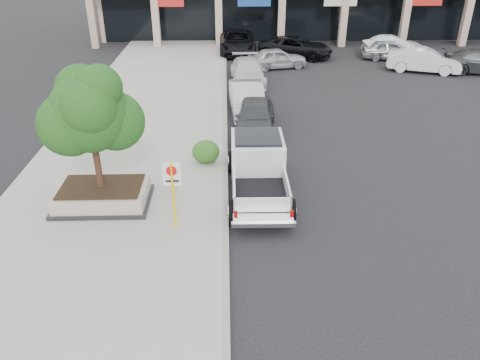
{
  "coord_description": "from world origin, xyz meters",
  "views": [
    {
      "loc": [
        -1.45,
        -11.8,
        8.48
      ],
      "look_at": [
        -1.06,
        1.5,
        1.34
      ],
      "focal_mm": 35.0,
      "sensor_mm": 36.0,
      "label": 1
    }
  ],
  "objects_px": {
    "curb_car_a": "(255,116)",
    "curb_car_d": "(237,42)",
    "curb_car_b": "(247,99)",
    "lot_car_e": "(391,50)",
    "lot_car_f": "(393,46)",
    "no_parking_sign": "(173,186)",
    "lot_car_a": "(277,58)",
    "lot_car_b": "(424,60)",
    "planter": "(103,195)",
    "pickup_truck": "(259,171)",
    "planter_tree": "(95,112)",
    "lot_car_d": "(296,47)",
    "curb_car_c": "(248,72)"
  },
  "relations": [
    {
      "from": "curb_car_a",
      "to": "curb_car_d",
      "type": "bearing_deg",
      "value": 96.94
    },
    {
      "from": "curb_car_b",
      "to": "lot_car_e",
      "type": "relative_size",
      "value": 1.13
    },
    {
      "from": "lot_car_e",
      "to": "lot_car_f",
      "type": "xyz_separation_m",
      "value": [
        0.53,
        1.01,
        0.02
      ]
    },
    {
      "from": "no_parking_sign",
      "to": "lot_car_a",
      "type": "bearing_deg",
      "value": 75.34
    },
    {
      "from": "no_parking_sign",
      "to": "lot_car_e",
      "type": "bearing_deg",
      "value": 57.95
    },
    {
      "from": "lot_car_b",
      "to": "no_parking_sign",
      "type": "bearing_deg",
      "value": 161.09
    },
    {
      "from": "planter",
      "to": "pickup_truck",
      "type": "distance_m",
      "value": 5.48
    },
    {
      "from": "planter_tree",
      "to": "pickup_truck",
      "type": "height_order",
      "value": "planter_tree"
    },
    {
      "from": "lot_car_d",
      "to": "curb_car_a",
      "type": "bearing_deg",
      "value": -174.46
    },
    {
      "from": "planter_tree",
      "to": "lot_car_d",
      "type": "relative_size",
      "value": 0.73
    },
    {
      "from": "no_parking_sign",
      "to": "lot_car_e",
      "type": "relative_size",
      "value": 0.55
    },
    {
      "from": "pickup_truck",
      "to": "curb_car_a",
      "type": "relative_size",
      "value": 1.29
    },
    {
      "from": "no_parking_sign",
      "to": "lot_car_a",
      "type": "height_order",
      "value": "no_parking_sign"
    },
    {
      "from": "curb_car_d",
      "to": "curb_car_a",
      "type": "bearing_deg",
      "value": -88.95
    },
    {
      "from": "pickup_truck",
      "to": "curb_car_c",
      "type": "relative_size",
      "value": 1.18
    },
    {
      "from": "planter_tree",
      "to": "lot_car_f",
      "type": "bearing_deg",
      "value": 51.72
    },
    {
      "from": "curb_car_d",
      "to": "lot_car_a",
      "type": "xyz_separation_m",
      "value": [
        2.62,
        -4.74,
        -0.13
      ]
    },
    {
      "from": "curb_car_a",
      "to": "lot_car_f",
      "type": "xyz_separation_m",
      "value": [
        11.28,
        14.72,
        -0.03
      ]
    },
    {
      "from": "lot_car_f",
      "to": "pickup_truck",
      "type": "bearing_deg",
      "value": 152.03
    },
    {
      "from": "curb_car_d",
      "to": "lot_car_a",
      "type": "relative_size",
      "value": 1.45
    },
    {
      "from": "pickup_truck",
      "to": "lot_car_d",
      "type": "bearing_deg",
      "value": 79.19
    },
    {
      "from": "curb_car_c",
      "to": "no_parking_sign",
      "type": "bearing_deg",
      "value": -102.47
    },
    {
      "from": "planter_tree",
      "to": "curb_car_a",
      "type": "bearing_deg",
      "value": 49.93
    },
    {
      "from": "planter",
      "to": "lot_car_a",
      "type": "relative_size",
      "value": 0.79
    },
    {
      "from": "lot_car_a",
      "to": "lot_car_b",
      "type": "bearing_deg",
      "value": -109.36
    },
    {
      "from": "lot_car_f",
      "to": "lot_car_d",
      "type": "bearing_deg",
      "value": 92.68
    },
    {
      "from": "curb_car_b",
      "to": "lot_car_f",
      "type": "bearing_deg",
      "value": 43.49
    },
    {
      "from": "planter",
      "to": "lot_car_a",
      "type": "height_order",
      "value": "lot_car_a"
    },
    {
      "from": "pickup_truck",
      "to": "lot_car_e",
      "type": "height_order",
      "value": "pickup_truck"
    },
    {
      "from": "pickup_truck",
      "to": "lot_car_e",
      "type": "xyz_separation_m",
      "value": [
        10.97,
        19.58,
        -0.2
      ]
    },
    {
      "from": "no_parking_sign",
      "to": "lot_car_b",
      "type": "bearing_deg",
      "value": 51.18
    },
    {
      "from": "pickup_truck",
      "to": "lot_car_f",
      "type": "bearing_deg",
      "value": 61.31
    },
    {
      "from": "planter_tree",
      "to": "lot_car_d",
      "type": "bearing_deg",
      "value": 66.07
    },
    {
      "from": "planter_tree",
      "to": "no_parking_sign",
      "type": "xyz_separation_m",
      "value": [
        2.49,
        -1.72,
        -1.78
      ]
    },
    {
      "from": "curb_car_a",
      "to": "curb_car_b",
      "type": "relative_size",
      "value": 0.95
    },
    {
      "from": "curb_car_a",
      "to": "lot_car_d",
      "type": "xyz_separation_m",
      "value": [
        3.85,
        14.53,
        -0.01
      ]
    },
    {
      "from": "pickup_truck",
      "to": "lot_car_b",
      "type": "relative_size",
      "value": 1.23
    },
    {
      "from": "curb_car_a",
      "to": "curb_car_c",
      "type": "relative_size",
      "value": 0.91
    },
    {
      "from": "lot_car_b",
      "to": "lot_car_e",
      "type": "xyz_separation_m",
      "value": [
        -1.14,
        3.45,
        -0.07
      ]
    },
    {
      "from": "planter_tree",
      "to": "lot_car_b",
      "type": "relative_size",
      "value": 0.85
    },
    {
      "from": "lot_car_e",
      "to": "planter_tree",
      "type": "bearing_deg",
      "value": 148.77
    },
    {
      "from": "planter",
      "to": "lot_car_a",
      "type": "bearing_deg",
      "value": 66.79
    },
    {
      "from": "curb_car_c",
      "to": "lot_car_d",
      "type": "height_order",
      "value": "lot_car_d"
    },
    {
      "from": "no_parking_sign",
      "to": "pickup_truck",
      "type": "xyz_separation_m",
      "value": [
        2.77,
        2.37,
        -0.72
      ]
    },
    {
      "from": "curb_car_b",
      "to": "curb_car_d",
      "type": "xyz_separation_m",
      "value": [
        -0.18,
        13.66,
        0.04
      ]
    },
    {
      "from": "lot_car_f",
      "to": "curb_car_b",
      "type": "bearing_deg",
      "value": 137.63
    },
    {
      "from": "no_parking_sign",
      "to": "curb_car_c",
      "type": "relative_size",
      "value": 0.47
    },
    {
      "from": "curb_car_d",
      "to": "lot_car_b",
      "type": "bearing_deg",
      "value": -26.42
    },
    {
      "from": "planter",
      "to": "curb_car_a",
      "type": "height_order",
      "value": "curb_car_a"
    },
    {
      "from": "curb_car_a",
      "to": "lot_car_d",
      "type": "height_order",
      "value": "curb_car_a"
    }
  ]
}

